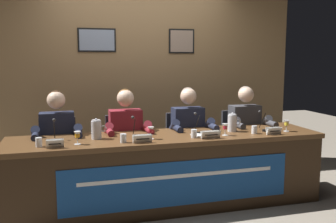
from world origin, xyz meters
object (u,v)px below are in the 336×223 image
object	(u,v)px
juice_glass_far_left	(77,135)
water_pitcher_right_side	(232,123)
panelist_center_left	(127,135)
water_cup_center_right	(194,134)
panelist_far_left	(58,139)
microphone_far_left	(54,134)
microphone_center_right	(198,126)
nameplate_far_left	(55,144)
nameplate_center_left	(142,139)
chair_center_right	(184,151)
juice_glass_center_left	(151,131)
water_pitcher_left_side	(96,129)
water_cup_far_left	(39,143)
panelist_center_right	(190,132)
microphone_center_left	(135,131)
chair_far_right	(239,147)
chair_far_left	(59,159)
panelist_far_right	(247,128)
microphone_far_right	(263,124)
document_stack_center_right	(202,135)
nameplate_center_right	(211,135)
juice_glass_center_right	(225,127)
conference_table	(171,160)
water_cup_far_right	(254,130)
water_cup_center_left	(123,139)
chair_center_left	(124,155)
juice_glass_far_right	(287,124)
nameplate_far_right	(274,131)

from	to	relation	value
juice_glass_far_left	water_pitcher_right_side	size ratio (longest dim) A/B	0.59
panelist_center_left	water_cup_center_right	xyz separation A→B (m)	(0.59, -0.56, 0.09)
panelist_far_left	microphone_far_left	world-z (taller)	panelist_far_left
microphone_far_left	microphone_center_right	distance (m)	1.47
nameplate_far_left	nameplate_center_left	xyz separation A→B (m)	(0.80, -0.01, 0.00)
panelist_center_left	chair_center_right	xyz separation A→B (m)	(0.74, 0.20, -0.28)
nameplate_center_left	juice_glass_center_left	bearing A→B (deg)	50.27
panelist_center_left	water_pitcher_left_side	xyz separation A→B (m)	(-0.36, -0.35, 0.15)
water_cup_far_left	nameplate_center_left	distance (m)	0.94
juice_glass_far_left	microphone_center_right	bearing A→B (deg)	8.72
juice_glass_center_left	panelist_center_right	bearing A→B (deg)	40.79
microphone_center_left	chair_far_right	size ratio (longest dim) A/B	0.25
chair_far_left	microphone_center_right	xyz separation A→B (m)	(1.45, -0.55, 0.40)
microphone_far_left	panelist_far_right	distance (m)	2.28
nameplate_far_left	microphone_far_right	distance (m)	2.22
water_cup_far_left	document_stack_center_right	distance (m)	1.62
microphone_far_left	microphone_far_right	bearing A→B (deg)	-1.00
panelist_far_right	panelist_center_right	bearing A→B (deg)	180.00
chair_center_right	microphone_far_right	world-z (taller)	microphone_far_right
panelist_center_right	nameplate_center_right	world-z (taller)	panelist_center_right
chair_far_right	chair_center_right	bearing A→B (deg)	180.00
panelist_center_right	document_stack_center_right	xyz separation A→B (m)	(-0.02, -0.47, 0.06)
water_cup_far_left	nameplate_center_right	xyz separation A→B (m)	(1.63, -0.09, 0.00)
water_cup_center_right	microphone_center_right	bearing A→B (deg)	60.62
nameplate_far_left	microphone_center_right	distance (m)	1.49
juice_glass_center_left	microphone_center_left	bearing A→B (deg)	151.83
water_cup_far_left	chair_far_right	distance (m)	2.52
juice_glass_center_left	water_pitcher_right_side	size ratio (longest dim) A/B	0.59
juice_glass_center_right	nameplate_center_right	bearing A→B (deg)	-153.90
nameplate_far_left	document_stack_center_right	xyz separation A→B (m)	(1.47, 0.17, -0.03)
nameplate_center_right	water_cup_center_right	xyz separation A→B (m)	(-0.15, 0.08, -0.00)
juice_glass_center_left	nameplate_center_left	bearing A→B (deg)	-129.73
juice_glass_center_right	chair_far_left	bearing A→B (deg)	156.17
conference_table	nameplate_center_left	xyz separation A→B (m)	(-0.33, -0.16, 0.28)
chair_far_left	water_cup_far_right	distance (m)	2.18
water_pitcher_left_side	panelist_far_left	bearing A→B (deg)	137.48
nameplate_far_left	water_pitcher_left_side	distance (m)	0.49
microphone_center_right	panelist_far_right	bearing A→B (deg)	24.62
water_cup_far_left	juice_glass_center_right	size ratio (longest dim) A/B	0.69
water_cup_center_left	microphone_far_right	size ratio (longest dim) A/B	0.39
water_cup_center_left	microphone_far_left	bearing A→B (deg)	161.33
chair_center_left	panelist_far_left	bearing A→B (deg)	-165.01
chair_center_left	juice_glass_far_right	bearing A→B (deg)	-23.21
nameplate_center_right	nameplate_far_right	size ratio (longest dim) A/B	1.21
juice_glass_far_right	panelist_center_left	bearing A→B (deg)	162.74
panelist_center_left	water_pitcher_left_side	size ratio (longest dim) A/B	5.76
chair_center_right	nameplate_center_right	bearing A→B (deg)	-90.33
nameplate_center_left	document_stack_center_right	xyz separation A→B (m)	(0.68, 0.18, -0.03)
nameplate_far_right	document_stack_center_right	size ratio (longest dim) A/B	0.69
microphone_center_left	juice_glass_far_left	bearing A→B (deg)	-167.61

